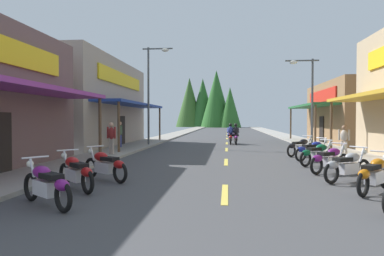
{
  "coord_description": "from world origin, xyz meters",
  "views": [
    {
      "loc": [
        0.07,
        -0.61,
        1.87
      ],
      "look_at": [
        -2.83,
        27.76,
        1.16
      ],
      "focal_mm": 32.79,
      "sensor_mm": 36.0,
      "label": 1
    }
  ],
  "objects_px": {
    "pedestrian_browsing": "(111,137)",
    "streetlamp_left": "(153,83)",
    "pedestrian_waiting": "(344,139)",
    "motorcycle_parked_right_3": "(330,159)",
    "pedestrian_strolling": "(120,133)",
    "rider_cruising_trailing": "(230,135)",
    "streetlamp_right": "(307,90)",
    "motorcycle_parked_right_2": "(347,165)",
    "motorcycle_parked_left_0": "(47,184)",
    "motorcycle_parked_right_4": "(318,154)",
    "motorcycle_parked_right_1": "(374,174)",
    "motorcycle_parked_right_6": "(301,147)",
    "rider_cruising_lead": "(236,135)",
    "motorcycle_parked_left_1": "(76,172)",
    "motorcycle_parked_left_2": "(105,165)",
    "motorcycle_parked_right_5": "(313,150)"
  },
  "relations": [
    {
      "from": "motorcycle_parked_right_5",
      "to": "rider_cruising_lead",
      "type": "bearing_deg",
      "value": 75.14
    },
    {
      "from": "streetlamp_left",
      "to": "pedestrian_browsing",
      "type": "bearing_deg",
      "value": -94.83
    },
    {
      "from": "streetlamp_right",
      "to": "pedestrian_waiting",
      "type": "xyz_separation_m",
      "value": [
        0.67,
        -5.16,
        -2.86
      ]
    },
    {
      "from": "rider_cruising_trailing",
      "to": "streetlamp_right",
      "type": "bearing_deg",
      "value": -126.89
    },
    {
      "from": "motorcycle_parked_right_4",
      "to": "motorcycle_parked_right_1",
      "type": "bearing_deg",
      "value": -126.83
    },
    {
      "from": "pedestrian_waiting",
      "to": "motorcycle_parked_right_6",
      "type": "bearing_deg",
      "value": 122.3
    },
    {
      "from": "motorcycle_parked_right_4",
      "to": "pedestrian_strolling",
      "type": "bearing_deg",
      "value": 108.67
    },
    {
      "from": "motorcycle_parked_right_6",
      "to": "motorcycle_parked_left_1",
      "type": "xyz_separation_m",
      "value": [
        -7.66,
        -9.29,
        0.0
      ]
    },
    {
      "from": "motorcycle_parked_right_3",
      "to": "pedestrian_waiting",
      "type": "distance_m",
      "value": 5.72
    },
    {
      "from": "motorcycle_parked_right_4",
      "to": "motorcycle_parked_left_1",
      "type": "xyz_separation_m",
      "value": [
        -7.59,
        -5.66,
        0.0
      ]
    },
    {
      "from": "motorcycle_parked_right_6",
      "to": "motorcycle_parked_left_2",
      "type": "distance_m",
      "value": 10.77
    },
    {
      "from": "motorcycle_parked_right_3",
      "to": "pedestrian_browsing",
      "type": "height_order",
      "value": "pedestrian_browsing"
    },
    {
      "from": "rider_cruising_lead",
      "to": "pedestrian_browsing",
      "type": "relative_size",
      "value": 1.24
    },
    {
      "from": "rider_cruising_trailing",
      "to": "motorcycle_parked_right_6",
      "type": "bearing_deg",
      "value": -158.14
    },
    {
      "from": "motorcycle_parked_right_6",
      "to": "motorcycle_parked_left_1",
      "type": "distance_m",
      "value": 12.04
    },
    {
      "from": "streetlamp_right",
      "to": "motorcycle_parked_left_0",
      "type": "height_order",
      "value": "streetlamp_right"
    },
    {
      "from": "motorcycle_parked_right_1",
      "to": "motorcycle_parked_right_3",
      "type": "height_order",
      "value": "same"
    },
    {
      "from": "streetlamp_left",
      "to": "motorcycle_parked_right_4",
      "type": "relative_size",
      "value": 3.91
    },
    {
      "from": "motorcycle_parked_right_5",
      "to": "rider_cruising_trailing",
      "type": "xyz_separation_m",
      "value": [
        -3.59,
        10.43,
        0.17
      ]
    },
    {
      "from": "motorcycle_parked_right_6",
      "to": "rider_cruising_lead",
      "type": "xyz_separation_m",
      "value": [
        -3.08,
        8.27,
        0.17
      ]
    },
    {
      "from": "pedestrian_strolling",
      "to": "pedestrian_browsing",
      "type": "bearing_deg",
      "value": -69.67
    },
    {
      "from": "pedestrian_browsing",
      "to": "pedestrian_waiting",
      "type": "distance_m",
      "value": 11.5
    },
    {
      "from": "motorcycle_parked_left_2",
      "to": "rider_cruising_trailing",
      "type": "height_order",
      "value": "rider_cruising_trailing"
    },
    {
      "from": "motorcycle_parked_right_2",
      "to": "pedestrian_browsing",
      "type": "height_order",
      "value": "pedestrian_browsing"
    },
    {
      "from": "motorcycle_parked_right_5",
      "to": "rider_cruising_trailing",
      "type": "bearing_deg",
      "value": 76.87
    },
    {
      "from": "pedestrian_browsing",
      "to": "pedestrian_waiting",
      "type": "bearing_deg",
      "value": -59.71
    },
    {
      "from": "motorcycle_parked_right_2",
      "to": "pedestrian_strolling",
      "type": "bearing_deg",
      "value": 98.05
    },
    {
      "from": "pedestrian_browsing",
      "to": "streetlamp_left",
      "type": "bearing_deg",
      "value": 21.1
    },
    {
      "from": "motorcycle_parked_right_1",
      "to": "rider_cruising_lead",
      "type": "relative_size",
      "value": 0.78
    },
    {
      "from": "motorcycle_parked_right_6",
      "to": "pedestrian_browsing",
      "type": "height_order",
      "value": "pedestrian_browsing"
    },
    {
      "from": "motorcycle_parked_right_4",
      "to": "streetlamp_right",
      "type": "bearing_deg",
      "value": 42.65
    },
    {
      "from": "motorcycle_parked_right_4",
      "to": "pedestrian_waiting",
      "type": "relative_size",
      "value": 1.11
    },
    {
      "from": "motorcycle_parked_right_2",
      "to": "pedestrian_strolling",
      "type": "xyz_separation_m",
      "value": [
        -10.28,
        10.48,
        0.52
      ]
    },
    {
      "from": "motorcycle_parked_right_2",
      "to": "motorcycle_parked_right_1",
      "type": "bearing_deg",
      "value": -121.32
    },
    {
      "from": "motorcycle_parked_right_6",
      "to": "motorcycle_parked_left_0",
      "type": "xyz_separation_m",
      "value": [
        -7.51,
        -11.06,
        0.0
      ]
    },
    {
      "from": "motorcycle_parked_right_1",
      "to": "motorcycle_parked_left_1",
      "type": "xyz_separation_m",
      "value": [
        -7.69,
        -0.41,
        0.0
      ]
    },
    {
      "from": "motorcycle_parked_right_4",
      "to": "motorcycle_parked_left_2",
      "type": "distance_m",
      "value": 8.43
    },
    {
      "from": "motorcycle_parked_right_2",
      "to": "pedestrian_browsing",
      "type": "relative_size",
      "value": 1.03
    },
    {
      "from": "motorcycle_parked_left_0",
      "to": "motorcycle_parked_left_2",
      "type": "relative_size",
      "value": 0.99
    },
    {
      "from": "motorcycle_parked_right_3",
      "to": "pedestrian_strolling",
      "type": "bearing_deg",
      "value": 100.4
    },
    {
      "from": "motorcycle_parked_right_2",
      "to": "streetlamp_left",
      "type": "bearing_deg",
      "value": 87.37
    },
    {
      "from": "motorcycle_parked_right_6",
      "to": "rider_cruising_lead",
      "type": "distance_m",
      "value": 8.83
    },
    {
      "from": "motorcycle_parked_right_2",
      "to": "motorcycle_parked_left_2",
      "type": "relative_size",
      "value": 0.99
    },
    {
      "from": "rider_cruising_trailing",
      "to": "motorcycle_parked_left_2",
      "type": "bearing_deg",
      "value": 165.94
    },
    {
      "from": "streetlamp_left",
      "to": "motorcycle_parked_right_1",
      "type": "xyz_separation_m",
      "value": [
        8.89,
        -14.69,
        -3.91
      ]
    },
    {
      "from": "motorcycle_parked_right_3",
      "to": "rider_cruising_trailing",
      "type": "distance_m",
      "value": 14.38
    },
    {
      "from": "motorcycle_parked_right_4",
      "to": "pedestrian_strolling",
      "type": "relative_size",
      "value": 1.01
    },
    {
      "from": "motorcycle_parked_right_5",
      "to": "pedestrian_browsing",
      "type": "relative_size",
      "value": 1.08
    },
    {
      "from": "motorcycle_parked_left_2",
      "to": "rider_cruising_trailing",
      "type": "bearing_deg",
      "value": -68.02
    },
    {
      "from": "motorcycle_parked_right_3",
      "to": "pedestrian_waiting",
      "type": "height_order",
      "value": "pedestrian_waiting"
    }
  ]
}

